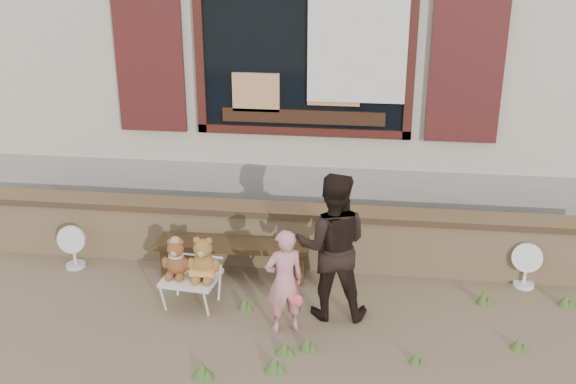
# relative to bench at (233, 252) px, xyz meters

# --- Properties ---
(ground) EXTENTS (80.00, 80.00, 0.00)m
(ground) POSITION_rel_bench_xyz_m (0.58, -0.60, -0.30)
(ground) COLOR brown
(ground) RESTS_ON ground
(shopfront) EXTENTS (8.04, 5.13, 4.00)m
(shopfront) POSITION_rel_bench_xyz_m (0.58, 3.89, 1.70)
(shopfront) COLOR #A39A84
(shopfront) RESTS_ON ground
(brick_wall) EXTENTS (7.10, 0.36, 0.67)m
(brick_wall) POSITION_rel_bench_xyz_m (0.58, 0.40, 0.04)
(brick_wall) COLOR tan
(brick_wall) RESTS_ON ground
(bench) EXTENTS (1.60, 0.39, 0.41)m
(bench) POSITION_rel_bench_xyz_m (0.00, 0.00, 0.00)
(bench) COLOR #362412
(bench) RESTS_ON ground
(folding_chair) EXTENTS (0.56, 0.50, 0.32)m
(folding_chair) POSITION_rel_bench_xyz_m (-0.29, -0.62, -0.01)
(folding_chair) COLOR silver
(folding_chair) RESTS_ON ground
(teddy_bear_left) EXTENTS (0.31, 0.27, 0.39)m
(teddy_bear_left) POSITION_rel_bench_xyz_m (-0.43, -0.60, 0.21)
(teddy_bear_left) COLOR brown
(teddy_bear_left) RESTS_ON folding_chair
(teddy_bear_right) EXTENTS (0.35, 0.31, 0.44)m
(teddy_bear_right) POSITION_rel_bench_xyz_m (-0.15, -0.63, 0.24)
(teddy_bear_right) COLOR brown
(teddy_bear_right) RESTS_ON folding_chair
(child) EXTENTS (0.43, 0.37, 1.00)m
(child) POSITION_rel_bench_xyz_m (0.67, -0.93, 0.20)
(child) COLOR pink
(child) RESTS_ON ground
(adult) EXTENTS (0.72, 0.57, 1.43)m
(adult) POSITION_rel_bench_xyz_m (1.07, -0.60, 0.42)
(adult) COLOR black
(adult) RESTS_ON ground
(fan_left) EXTENTS (0.31, 0.21, 0.50)m
(fan_left) POSITION_rel_bench_xyz_m (-1.77, 0.00, -0.05)
(fan_left) COLOR silver
(fan_left) RESTS_ON ground
(fan_right) EXTENTS (0.32, 0.21, 0.50)m
(fan_right) POSITION_rel_bench_xyz_m (3.02, 0.20, -0.05)
(fan_right) COLOR white
(fan_right) RESTS_ON ground
(grass_tufts) EXTENTS (3.41, 1.74, 0.14)m
(grass_tufts) POSITION_rel_bench_xyz_m (1.27, -1.09, -0.24)
(grass_tufts) COLOR #425D25
(grass_tufts) RESTS_ON ground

